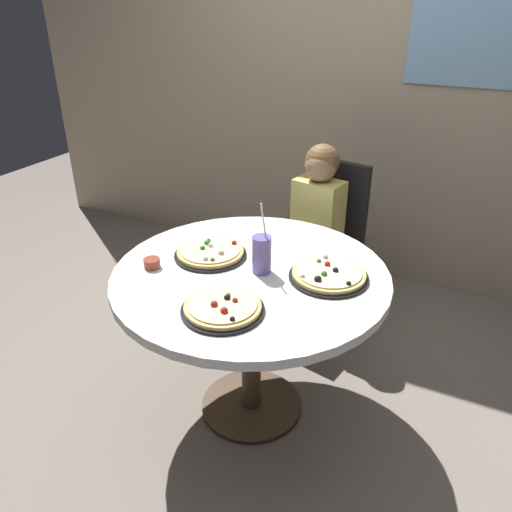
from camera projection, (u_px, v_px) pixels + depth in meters
name	position (u px, v px, depth m)	size (l,w,h in m)	color
ground_plane	(251.00, 406.00, 2.44)	(8.00, 8.00, 0.00)	slate
wall_with_window	(371.00, 53.00, 3.05)	(5.20, 0.14, 2.90)	tan
dining_table	(251.00, 293.00, 2.14)	(1.16, 1.16, 0.75)	white
chair_wooden	(325.00, 234.00, 2.93)	(0.47, 0.47, 0.95)	black
diner_child	(309.00, 253.00, 2.82)	(0.32, 0.43, 1.08)	#3F4766
pizza_veggie	(329.00, 275.00, 2.04)	(0.33, 0.33, 0.05)	black
pizza_cheese	(223.00, 308.00, 1.82)	(0.31, 0.31, 0.05)	black
pizza_pepperoni	(211.00, 253.00, 2.21)	(0.32, 0.32, 0.05)	black
soda_cup	(262.00, 254.00, 2.05)	(0.08, 0.08, 0.31)	#6659A5
sauce_bowl	(152.00, 263.00, 2.12)	(0.07, 0.07, 0.04)	brown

